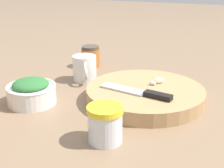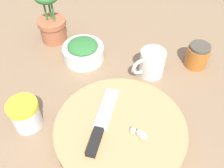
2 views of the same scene
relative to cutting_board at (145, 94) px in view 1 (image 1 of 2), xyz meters
name	(u,v)px [view 1 (image 1 of 2)]	position (x,y,z in m)	size (l,w,h in m)	color
ground_plane	(97,109)	(-0.10, 0.10, -0.02)	(5.00, 5.00, 0.00)	#7F664C
cutting_board	(145,94)	(0.00, 0.00, 0.00)	(0.31, 0.31, 0.04)	tan
chef_knife	(140,92)	(-0.04, 0.00, 0.02)	(0.07, 0.20, 0.01)	black
garlic_cloves	(158,81)	(0.04, -0.02, 0.03)	(0.04, 0.04, 0.02)	#F2EBCE
herb_bowl	(31,92)	(-0.12, 0.27, 0.01)	(0.13, 0.13, 0.07)	silver
spice_jar	(105,124)	(-0.23, 0.02, 0.02)	(0.07, 0.07, 0.08)	silver
coffee_mug	(85,68)	(0.08, 0.22, 0.02)	(0.10, 0.07, 0.08)	silver
honey_jar	(91,57)	(0.22, 0.26, 0.02)	(0.07, 0.07, 0.07)	#B26023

